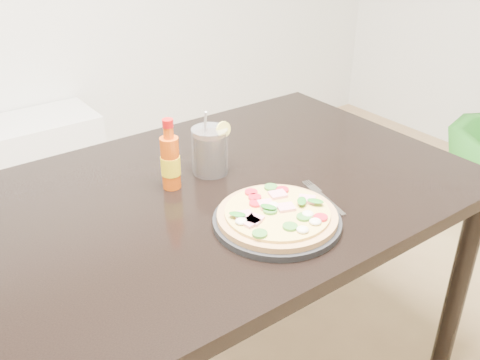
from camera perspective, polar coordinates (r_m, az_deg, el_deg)
dining_table at (r=1.46m, az=-2.80°, el=-3.83°), size 1.40×0.90×0.75m
plate at (r=1.27m, az=3.96°, el=-4.41°), size 0.30×0.30×0.02m
pizza at (r=1.26m, az=3.99°, el=-3.67°), size 0.28×0.28×0.03m
hot_sauce_bottle at (r=1.40m, az=-7.44°, el=2.01°), size 0.05×0.05×0.19m
cola_cup at (r=1.47m, az=-3.22°, el=3.03°), size 0.10×0.10×0.19m
fork at (r=1.39m, az=8.77°, el=-1.74°), size 0.06×0.19×0.00m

